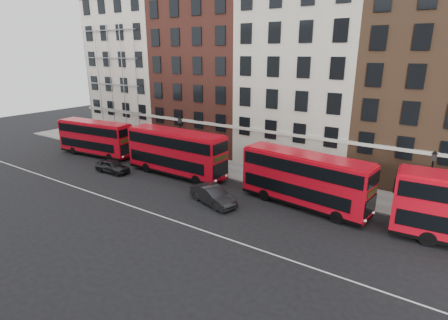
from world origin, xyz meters
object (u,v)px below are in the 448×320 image
Objects in this scene: car_rear at (112,166)px; bus_b at (176,152)px; bus_c at (304,178)px; bus_a at (95,137)px; car_front at (213,195)px.

bus_b is at bearing -65.86° from car_rear.
bus_c is (13.79, 0.00, -0.10)m from bus_b.
bus_a is at bearing -173.13° from bus_c.
bus_a is 7.79m from car_rear.
bus_b is at bearing 79.82° from car_front.
car_front is at bearing -26.82° from bus_b.
car_rear is at bearing 104.61° from car_front.
bus_b is at bearing -173.13° from bus_c.
bus_c is at bearing -5.93° from bus_a.
bus_b is 2.77× the size of car_rear.
car_rear is at bearing -30.81° from bus_a.
bus_a is 26.84m from bus_c.
bus_b is at bearing -5.93° from bus_a.
bus_b is 8.47m from car_front.
car_front is (20.41, -3.79, -1.51)m from bus_a.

